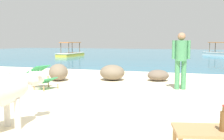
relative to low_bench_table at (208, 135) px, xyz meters
name	(u,v)px	position (x,y,z in m)	size (l,w,h in m)	color
sand_beach	(76,115)	(-2.28, 1.33, -0.36)	(18.00, 14.00, 0.04)	beige
water_surface	(171,55)	(-2.28, 23.33, -0.38)	(60.00, 36.00, 0.03)	teal
low_bench_table	(208,135)	(0.00, 0.00, 0.00)	(0.84, 0.60, 0.41)	#A37A4C
bottle	(223,121)	(0.14, -0.02, 0.18)	(0.07, 0.07, 0.30)	brown
deck_chair_near	(42,76)	(-4.34, 3.41, 0.04)	(0.89, 0.74, 0.68)	#A37A4C
person_standing	(181,56)	(-0.51, 4.50, 0.61)	(0.50, 0.32, 1.62)	#428956
shore_rock_large	(158,75)	(-1.32, 5.90, -0.15)	(0.75, 0.69, 0.38)	#6B5B4C
shore_rock_medium	(112,72)	(-2.88, 5.55, -0.07)	(0.89, 0.84, 0.55)	#756651
shore_rock_small	(58,72)	(-4.65, 4.89, -0.04)	(0.81, 0.66, 0.59)	#756651
boat_yellow	(71,53)	(-10.79, 18.00, -0.09)	(1.19, 3.68, 1.29)	gold
boat_white	(221,53)	(2.39, 22.98, -0.09)	(3.37, 3.45, 1.29)	white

